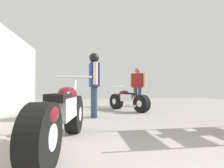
% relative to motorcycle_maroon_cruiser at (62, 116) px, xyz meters
% --- Properties ---
extents(ground_plane, '(18.01, 18.01, 0.00)m').
position_rel_motorcycle_maroon_cruiser_xyz_m(ground_plane, '(1.05, 2.00, -0.42)').
color(ground_plane, gray).
extents(motorcycle_maroon_cruiser, '(0.68, 2.17, 1.01)m').
position_rel_motorcycle_maroon_cruiser_xyz_m(motorcycle_maroon_cruiser, '(0.00, 0.00, 0.00)').
color(motorcycle_maroon_cruiser, black).
rests_on(motorcycle_maroon_cruiser, ground_plane).
extents(motorcycle_black_naked, '(1.13, 1.78, 0.89)m').
position_rel_motorcycle_maroon_cruiser_xyz_m(motorcycle_black_naked, '(1.82, 3.65, -0.06)').
color(motorcycle_black_naked, black).
rests_on(motorcycle_black_naked, ground_plane).
extents(mechanic_in_blue, '(0.60, 0.53, 1.72)m').
position_rel_motorcycle_maroon_cruiser_xyz_m(mechanic_in_blue, '(2.58, 5.03, 0.55)').
color(mechanic_in_blue, '#2D3851').
rests_on(mechanic_in_blue, ground_plane).
extents(mechanic_with_helmet, '(0.28, 0.70, 1.77)m').
position_rel_motorcycle_maroon_cruiser_xyz_m(mechanic_with_helmet, '(0.54, 2.38, 0.64)').
color(mechanic_with_helmet, '#2D3851').
rests_on(mechanic_with_helmet, ground_plane).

